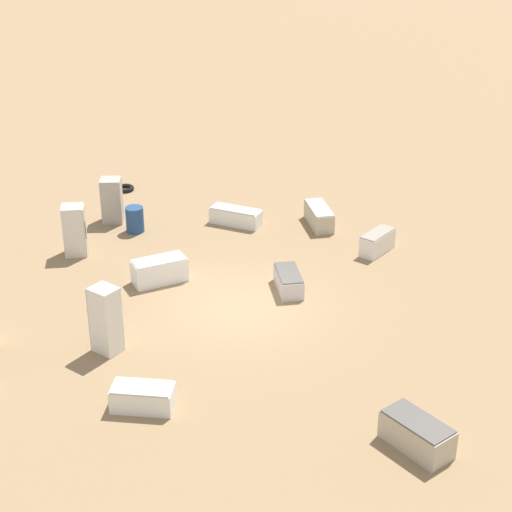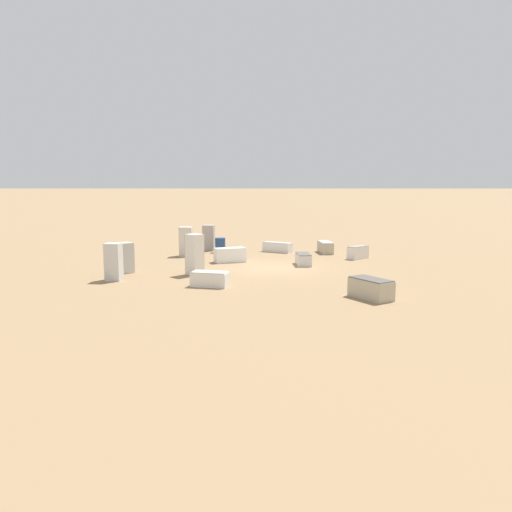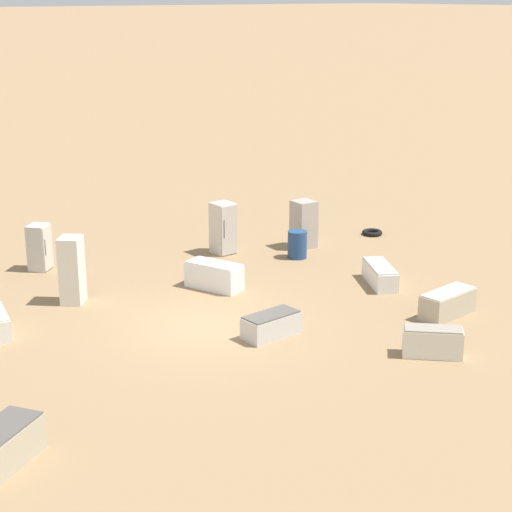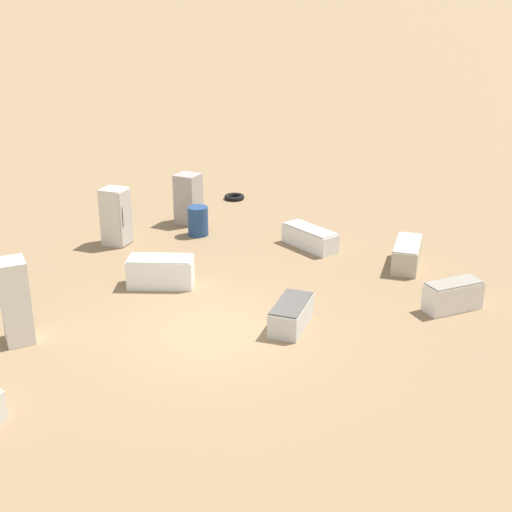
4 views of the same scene
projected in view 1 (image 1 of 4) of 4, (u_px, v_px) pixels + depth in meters
The scene contains 13 objects.
ground_plane at pixel (242, 307), 25.45m from camera, with size 1000.00×1000.00×0.00m, color #937551.
discarded_fridge_0 at pixel (160, 270), 26.73m from camera, with size 1.84×1.26×0.79m.
discarded_fridge_2 at pixel (319, 216), 30.63m from camera, with size 0.83×1.79×0.71m.
discarded_fridge_3 at pixel (289, 281), 26.28m from camera, with size 0.76×1.54×0.61m.
discarded_fridge_4 at pixel (75, 230), 28.30m from camera, with size 0.76×0.68×1.74m.
discarded_fridge_5 at pixel (417, 434), 19.45m from camera, with size 1.58×1.85×0.76m.
discarded_fridge_6 at pixel (236, 216), 30.74m from camera, with size 1.92×1.48×0.61m.
discarded_fridge_8 at pixel (143, 397), 20.84m from camera, with size 1.64×1.06×0.63m.
discarded_fridge_9 at pixel (112, 200), 30.76m from camera, with size 0.77×0.79×1.64m.
discarded_fridge_10 at pixel (106, 320), 22.90m from camera, with size 0.93×0.93×1.92m.
discarded_fridge_11 at pixel (377, 242), 28.66m from camera, with size 1.41×1.41×0.73m.
scrap_tire at pixel (125, 188), 33.79m from camera, with size 0.73×0.73×0.16m.
rusty_barrel at pixel (135, 219), 30.12m from camera, with size 0.63×0.63×0.91m.
Camera 1 is at (2.00, 22.06, 12.63)m, focal length 60.00 mm.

